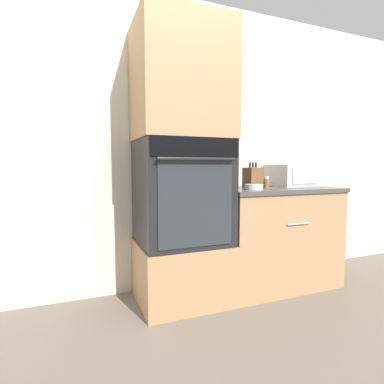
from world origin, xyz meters
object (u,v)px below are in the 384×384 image
object	(u,v)px
wall_oven	(182,192)
condiment_jar_far	(245,182)
condiment_jar_near	(266,182)
condiment_jar_mid	(234,186)
knife_block	(253,178)
microwave	(293,175)
bowl	(254,187)

from	to	relation	value
wall_oven	condiment_jar_far	distance (m)	0.70
condiment_jar_near	condiment_jar_far	bearing A→B (deg)	121.58
wall_oven	condiment_jar_mid	world-z (taller)	wall_oven
condiment_jar_far	knife_block	bearing A→B (deg)	-97.67
wall_oven	microwave	bearing A→B (deg)	5.05
microwave	condiment_jar_near	size ratio (longest dim) A/B	4.36
microwave	bowl	world-z (taller)	microwave
wall_oven	condiment_jar_far	size ratio (longest dim) A/B	8.72
wall_oven	bowl	bearing A→B (deg)	-13.20
wall_oven	condiment_jar_far	xyz separation A→B (m)	(0.68, 0.17, 0.06)
wall_oven	bowl	size ratio (longest dim) A/B	5.48
wall_oven	condiment_jar_near	distance (m)	0.79
microwave	condiment_jar_mid	world-z (taller)	microwave
wall_oven	bowl	world-z (taller)	wall_oven
knife_block	bowl	distance (m)	0.19
knife_block	condiment_jar_far	size ratio (longest dim) A/B	2.40
condiment_jar_mid	microwave	bearing A→B (deg)	12.86
knife_block	condiment_jar_far	distance (m)	0.16
microwave	condiment_jar_near	distance (m)	0.40
knife_block	condiment_jar_near	bearing A→B (deg)	-9.71
microwave	knife_block	size ratio (longest dim) A/B	1.98
condiment_jar_far	condiment_jar_mid	bearing A→B (deg)	-137.06
bowl	condiment_jar_near	world-z (taller)	condiment_jar_near
microwave	condiment_jar_near	world-z (taller)	microwave
knife_block	microwave	bearing A→B (deg)	9.08
bowl	microwave	bearing A→B (deg)	21.67
bowl	wall_oven	bearing A→B (deg)	166.80
condiment_jar_mid	condiment_jar_far	size ratio (longest dim) A/B	0.70
wall_oven	condiment_jar_far	world-z (taller)	wall_oven
knife_block	condiment_jar_near	world-z (taller)	knife_block
wall_oven	condiment_jar_mid	xyz separation A→B (m)	(0.42, -0.07, 0.04)
microwave	condiment_jar_mid	distance (m)	0.76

